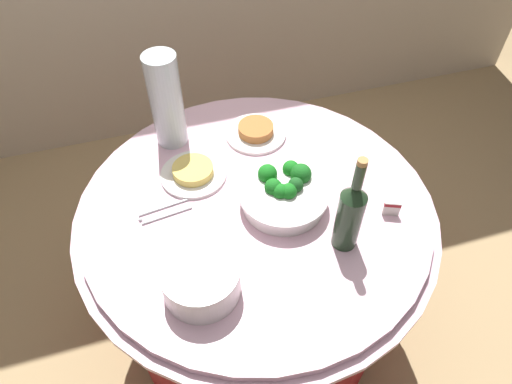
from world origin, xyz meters
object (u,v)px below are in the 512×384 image
Objects in this scene: label_placard_front at (392,208)px; food_plate_peanuts at (256,132)px; broccoli_bowl at (284,194)px; wine_bottle at (350,214)px; serving_tongs at (163,212)px; decorative_fruit_vase at (167,103)px; plate_stack at (201,280)px; food_plate_noodles at (193,172)px.

food_plate_peanuts is at bearing 121.39° from label_placard_front.
wine_bottle is at bearing -58.56° from broccoli_bowl.
label_placard_front is (0.18, 0.05, -0.10)m from wine_bottle.
serving_tongs is 3.05× the size of label_placard_front.
food_plate_peanuts is (-0.11, 0.53, -0.11)m from wine_bottle.
serving_tongs is 0.70m from label_placard_front.
decorative_fruit_vase is 0.33m from food_plate_peanuts.
broccoli_bowl is 5.09× the size of label_placard_front.
decorative_fruit_vase reaches higher than plate_stack.
broccoli_bowl is 0.38m from serving_tongs.
food_plate_peanuts is at bearing 27.80° from food_plate_noodles.
decorative_fruit_vase reaches higher than broccoli_bowl.
plate_stack is at bearing -175.15° from wine_bottle.
food_plate_noodles is (0.06, 0.43, -0.03)m from plate_stack.
label_placard_front reaches higher than food_plate_peanuts.
broccoli_bowl reaches higher than label_placard_front.
wine_bottle is 0.57m from serving_tongs.
serving_tongs is 0.18m from food_plate_noodles.
serving_tongs is 0.76× the size of food_plate_peanuts.
plate_stack is 0.62× the size of decorative_fruit_vase.
label_placard_front is (0.67, -0.21, 0.03)m from serving_tongs.
label_placard_front is at bearing -31.84° from food_plate_noodles.
food_plate_noodles is at bearing 47.06° from serving_tongs.
decorative_fruit_vase reaches higher than serving_tongs.
broccoli_bowl is 1.27× the size of food_plate_peanuts.
plate_stack is 0.44m from wine_bottle.
food_plate_peanuts is at bearing -12.20° from decorative_fruit_vase.
wine_bottle is 6.11× the size of label_placard_front.
broccoli_bowl is 1.27× the size of food_plate_noodles.
food_plate_noodles is (0.03, -0.20, -0.15)m from decorative_fruit_vase.
food_plate_peanuts is (0.38, 0.27, 0.01)m from serving_tongs.
food_plate_peanuts is at bearing 35.14° from serving_tongs.
wine_bottle is at bearing 4.85° from plate_stack.
food_plate_noodles is at bearing 148.16° from label_placard_front.
plate_stack is 0.95× the size of food_plate_noodles.
label_placard_front is (0.29, -0.48, 0.01)m from food_plate_peanuts.
plate_stack is at bearing -143.30° from broccoli_bowl.
wine_bottle is 0.21m from label_placard_front.
food_plate_peanuts is at bearing 60.45° from plate_stack.
broccoli_bowl is 0.25m from wine_bottle.
plate_stack is at bearing -92.59° from decorative_fruit_vase.
broccoli_bowl is at bearing -38.42° from food_plate_noodles.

